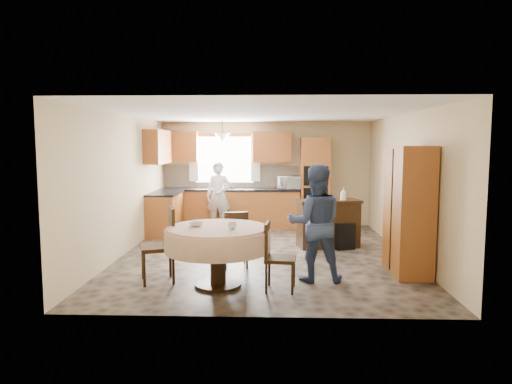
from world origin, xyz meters
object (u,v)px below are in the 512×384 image
object	(u,v)px
cupboard	(409,210)
person_dining	(315,223)
oven_tower	(315,183)
sideboard	(328,225)
chair_back	(236,237)
person_sink	(219,196)
chair_left	(164,241)
chair_right	(275,253)
dining_table	(218,240)

from	to	relation	value
cupboard	person_dining	xyz separation A→B (m)	(-1.45, -0.44, -0.13)
oven_tower	cupboard	bearing A→B (deg)	-74.27
person_dining	sideboard	bearing A→B (deg)	-103.04
chair_back	person_sink	size ratio (longest dim) A/B	0.58
cupboard	chair_back	world-z (taller)	cupboard
oven_tower	person_dining	xyz separation A→B (m)	(-0.38, -4.24, -0.22)
cupboard	chair_left	size ratio (longest dim) A/B	1.81
sideboard	person_sink	size ratio (longest dim) A/B	0.76
chair_right	person_sink	xyz separation A→B (m)	(-1.26, 4.31, 0.27)
dining_table	chair_left	bearing A→B (deg)	166.44
person_sink	person_dining	size ratio (longest dim) A/B	0.93
chair_back	person_sink	world-z (taller)	person_sink
dining_table	person_dining	distance (m)	1.42
oven_tower	sideboard	bearing A→B (deg)	-87.83
dining_table	chair_back	distance (m)	0.97
person_dining	person_sink	bearing A→B (deg)	-65.53
oven_tower	chair_left	xyz separation A→B (m)	(-2.56, -4.36, -0.47)
chair_right	person_sink	bearing A→B (deg)	22.51
chair_left	chair_right	world-z (taller)	chair_left
oven_tower	cupboard	world-z (taller)	oven_tower
dining_table	chair_back	size ratio (longest dim) A/B	1.59
cupboard	chair_right	distance (m)	2.27
chair_left	sideboard	bearing A→B (deg)	112.40
dining_table	cupboard	bearing A→B (deg)	14.96
chair_left	chair_back	bearing A→B (deg)	108.75
oven_tower	person_sink	size ratio (longest dim) A/B	1.35
dining_table	chair_back	bearing A→B (deg)	79.50
cupboard	chair_back	bearing A→B (deg)	175.90
chair_left	cupboard	bearing A→B (deg)	80.05
oven_tower	chair_left	world-z (taller)	oven_tower
cupboard	person_dining	distance (m)	1.52
oven_tower	chair_right	bearing A→B (deg)	-101.57
dining_table	person_dining	size ratio (longest dim) A/B	0.87
chair_back	sideboard	bearing A→B (deg)	-146.85
person_sink	chair_left	bearing A→B (deg)	-88.24
chair_left	person_dining	world-z (taller)	person_dining
person_sink	person_dining	xyz separation A→B (m)	(1.84, -3.85, 0.05)
person_sink	chair_right	bearing A→B (deg)	-67.15
cupboard	oven_tower	bearing A→B (deg)	105.73
person_sink	person_dining	distance (m)	4.26
chair_left	person_sink	distance (m)	3.99
dining_table	person_sink	world-z (taller)	person_sink
sideboard	chair_back	xyz separation A→B (m)	(-1.66, -1.55, 0.08)
cupboard	chair_right	xyz separation A→B (m)	(-2.03, -0.90, -0.46)
chair_back	chair_left	bearing A→B (deg)	27.51
person_dining	oven_tower	bearing A→B (deg)	-96.25
person_sink	dining_table	bearing A→B (deg)	-77.00
dining_table	person_sink	size ratio (longest dim) A/B	0.93
chair_right	person_dining	distance (m)	0.81
chair_back	cupboard	bearing A→B (deg)	165.93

